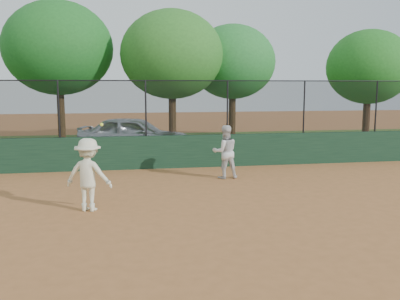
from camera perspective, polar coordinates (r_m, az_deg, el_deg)
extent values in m
plane|color=#AC6937|center=(10.59, -2.22, -8.25)|extent=(80.00, 80.00, 0.00)
cube|color=#1B3C26|center=(16.30, -5.10, -0.26)|extent=(26.00, 0.20, 1.20)
cube|color=#2E4C17|center=(22.31, -6.41, 0.47)|extent=(36.00, 12.00, 0.01)
imported|color=silver|center=(19.96, -8.43, 1.93)|extent=(5.25, 3.21, 1.67)
imported|color=silver|center=(14.50, 3.23, -0.24)|extent=(0.88, 0.70, 1.73)
imported|color=beige|center=(11.05, -14.08, -3.09)|extent=(1.29, 0.99, 1.76)
sphere|color=#E6FD38|center=(10.58, -12.49, 3.20)|extent=(0.08, 0.08, 0.08)
cube|color=black|center=(16.14, -5.17, 5.36)|extent=(26.00, 0.02, 2.00)
cylinder|color=black|center=(16.12, -5.22, 8.84)|extent=(26.00, 0.04, 0.04)
cylinder|color=black|center=(16.22, -17.63, 5.02)|extent=(0.06, 0.06, 2.00)
cylinder|color=black|center=(16.11, -6.95, 5.33)|extent=(0.06, 0.06, 2.00)
cylinder|color=black|center=(16.54, 3.53, 5.45)|extent=(0.06, 0.06, 2.00)
cylinder|color=black|center=(17.49, 13.17, 5.40)|extent=(0.06, 0.06, 2.00)
cylinder|color=black|center=(18.87, 21.62, 5.23)|extent=(0.06, 0.06, 2.00)
cylinder|color=#453018|center=(22.54, -17.31, 3.77)|extent=(0.36, 0.36, 2.78)
ellipsoid|color=#1A5C1E|center=(22.55, -17.69, 12.33)|extent=(5.12, 4.66, 4.42)
cylinder|color=#452F18|center=(21.44, -3.54, 3.66)|extent=(0.36, 0.36, 2.58)
ellipsoid|color=#2A6720|center=(21.42, -3.62, 12.11)|extent=(4.83, 4.39, 4.17)
cylinder|color=#432B16|center=(23.36, 4.13, 3.94)|extent=(0.36, 0.36, 2.51)
ellipsoid|color=#236C2A|center=(23.32, 4.21, 11.19)|extent=(4.40, 4.00, 3.80)
cylinder|color=#462B19|center=(23.85, 20.48, 3.26)|extent=(0.36, 0.36, 2.28)
ellipsoid|color=#1F641C|center=(23.80, 20.82, 9.91)|extent=(4.21, 3.83, 3.64)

